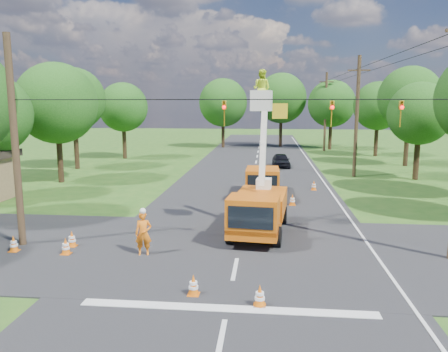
# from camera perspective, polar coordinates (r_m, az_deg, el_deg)

# --- Properties ---
(ground) EXTENTS (140.00, 140.00, 0.00)m
(ground) POSITION_cam_1_polar(r_m,az_deg,el_deg) (36.00, 3.79, -0.36)
(ground) COLOR #275419
(ground) RESTS_ON ground
(road_main) EXTENTS (12.00, 100.00, 0.06)m
(road_main) POSITION_cam_1_polar(r_m,az_deg,el_deg) (36.00, 3.79, -0.36)
(road_main) COLOR black
(road_main) RESTS_ON ground
(road_cross) EXTENTS (56.00, 10.00, 0.07)m
(road_cross) POSITION_cam_1_polar(r_m,az_deg,el_deg) (18.54, 1.90, -9.90)
(road_cross) COLOR black
(road_cross) RESTS_ON ground
(stop_bar) EXTENTS (9.00, 0.45, 0.02)m
(stop_bar) POSITION_cam_1_polar(r_m,az_deg,el_deg) (13.76, 0.41, -17.10)
(stop_bar) COLOR silver
(stop_bar) RESTS_ON ground
(edge_line) EXTENTS (0.12, 90.00, 0.02)m
(edge_line) POSITION_cam_1_polar(r_m,az_deg,el_deg) (36.26, 12.67, -0.50)
(edge_line) COLOR silver
(edge_line) RESTS_ON ground
(bucket_truck) EXTENTS (2.85, 6.12, 7.68)m
(bucket_truck) POSITION_cam_1_polar(r_m,az_deg,el_deg) (20.61, 4.58, -3.19)
(bucket_truck) COLOR #C55D0D
(bucket_truck) RESTS_ON ground
(second_truck) EXTENTS (2.29, 5.65, 2.11)m
(second_truck) POSITION_cam_1_polar(r_m,az_deg,el_deg) (28.89, 5.05, -0.62)
(second_truck) COLOR #C55D0D
(second_truck) RESTS_ON ground
(ground_worker) EXTENTS (0.74, 0.56, 1.84)m
(ground_worker) POSITION_cam_1_polar(r_m,az_deg,el_deg) (18.17, -10.48, -7.41)
(ground_worker) COLOR #D85112
(ground_worker) RESTS_ON ground
(distant_car) EXTENTS (1.80, 3.95, 1.32)m
(distant_car) POSITION_cam_1_polar(r_m,az_deg,el_deg) (42.78, 7.46, 2.05)
(distant_car) COLOR black
(distant_car) RESTS_ON ground
(traffic_cone_0) EXTENTS (0.38, 0.38, 0.71)m
(traffic_cone_0) POSITION_cam_1_polar(r_m,az_deg,el_deg) (14.54, -4.01, -14.04)
(traffic_cone_0) COLOR orange
(traffic_cone_0) RESTS_ON ground
(traffic_cone_1) EXTENTS (0.38, 0.38, 0.71)m
(traffic_cone_1) POSITION_cam_1_polar(r_m,az_deg,el_deg) (13.83, 4.69, -15.34)
(traffic_cone_1) COLOR orange
(traffic_cone_1) RESTS_ON ground
(traffic_cone_2) EXTENTS (0.38, 0.38, 0.71)m
(traffic_cone_2) POSITION_cam_1_polar(r_m,az_deg,el_deg) (24.08, 5.75, -4.48)
(traffic_cone_2) COLOR orange
(traffic_cone_2) RESTS_ON ground
(traffic_cone_3) EXTENTS (0.38, 0.38, 0.71)m
(traffic_cone_3) POSITION_cam_1_polar(r_m,az_deg,el_deg) (26.82, 8.93, -3.10)
(traffic_cone_3) COLOR orange
(traffic_cone_3) RESTS_ON ground
(traffic_cone_4) EXTENTS (0.38, 0.38, 0.71)m
(traffic_cone_4) POSITION_cam_1_polar(r_m,az_deg,el_deg) (19.24, -19.97, -8.64)
(traffic_cone_4) COLOR orange
(traffic_cone_4) RESTS_ON ground
(traffic_cone_5) EXTENTS (0.38, 0.38, 0.71)m
(traffic_cone_5) POSITION_cam_1_polar(r_m,az_deg,el_deg) (20.14, -19.25, -7.78)
(traffic_cone_5) COLOR orange
(traffic_cone_5) RESTS_ON ground
(traffic_cone_6) EXTENTS (0.38, 0.38, 0.71)m
(traffic_cone_6) POSITION_cam_1_polar(r_m,az_deg,el_deg) (20.42, -25.77, -7.97)
(traffic_cone_6) COLOR orange
(traffic_cone_6) RESTS_ON ground
(traffic_cone_7) EXTENTS (0.38, 0.38, 0.71)m
(traffic_cone_7) POSITION_cam_1_polar(r_m,az_deg,el_deg) (31.71, 11.65, -1.22)
(traffic_cone_7) COLOR orange
(traffic_cone_7) RESTS_ON ground
(pole_right_mid) EXTENTS (1.80, 0.30, 10.00)m
(pole_right_mid) POSITION_cam_1_polar(r_m,az_deg,el_deg) (38.18, 16.95, 7.53)
(pole_right_mid) COLOR #4C3823
(pole_right_mid) RESTS_ON ground
(pole_right_far) EXTENTS (1.80, 0.30, 10.00)m
(pole_right_far) POSITION_cam_1_polar(r_m,az_deg,el_deg) (57.93, 13.11, 8.23)
(pole_right_far) COLOR #4C3823
(pole_right_far) RESTS_ON ground
(pole_left) EXTENTS (0.30, 0.30, 9.00)m
(pole_left) POSITION_cam_1_polar(r_m,az_deg,el_deg) (20.49, -25.64, 3.93)
(pole_left) COLOR #4C3823
(pole_left) RESTS_ON ground
(signal_span) EXTENTS (18.00, 0.29, 1.07)m
(signal_span) POSITION_cam_1_polar(r_m,az_deg,el_deg) (17.48, 9.39, 8.46)
(signal_span) COLOR black
(signal_span) RESTS_ON ground
(tree_left_d) EXTENTS (6.20, 6.20, 9.24)m
(tree_left_d) POSITION_cam_1_polar(r_m,az_deg,el_deg) (36.23, -21.02, 8.84)
(tree_left_d) COLOR #382616
(tree_left_d) RESTS_ON ground
(tree_left_e) EXTENTS (5.80, 5.80, 9.41)m
(tree_left_e) POSITION_cam_1_polar(r_m,az_deg,el_deg) (43.33, -19.04, 9.45)
(tree_left_e) COLOR #382616
(tree_left_e) RESTS_ON ground
(tree_left_f) EXTENTS (5.40, 5.40, 8.40)m
(tree_left_f) POSITION_cam_1_polar(r_m,az_deg,el_deg) (50.05, -13.04, 8.74)
(tree_left_f) COLOR #382616
(tree_left_f) RESTS_ON ground
(tree_right_c) EXTENTS (5.00, 5.00, 7.83)m
(tree_right_c) POSITION_cam_1_polar(r_m,az_deg,el_deg) (38.41, 24.21, 7.43)
(tree_right_c) COLOR #382616
(tree_right_c) RESTS_ON ground
(tree_right_d) EXTENTS (6.00, 6.00, 9.70)m
(tree_right_d) POSITION_cam_1_polar(r_m,az_deg,el_deg) (46.51, 23.09, 9.41)
(tree_right_d) COLOR #382616
(tree_right_d) RESTS_ON ground
(tree_right_e) EXTENTS (5.60, 5.60, 8.63)m
(tree_right_e) POSITION_cam_1_polar(r_m,az_deg,el_deg) (53.96, 19.48, 8.61)
(tree_right_e) COLOR #382616
(tree_right_e) RESTS_ON ground
(tree_far_a) EXTENTS (6.60, 6.60, 9.50)m
(tree_far_a) POSITION_cam_1_polar(r_m,az_deg,el_deg) (60.76, -0.12, 9.55)
(tree_far_a) COLOR #382616
(tree_far_a) RESTS_ON ground
(tree_far_b) EXTENTS (7.00, 7.00, 10.32)m
(tree_far_b) POSITION_cam_1_polar(r_m,az_deg,el_deg) (62.48, 7.50, 10.04)
(tree_far_b) COLOR #382616
(tree_far_b) RESTS_ON ground
(tree_far_c) EXTENTS (6.20, 6.20, 9.18)m
(tree_far_c) POSITION_cam_1_polar(r_m,az_deg,el_deg) (60.04, 13.86, 9.16)
(tree_far_c) COLOR #382616
(tree_far_c) RESTS_ON ground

